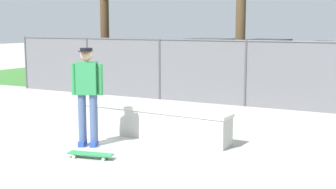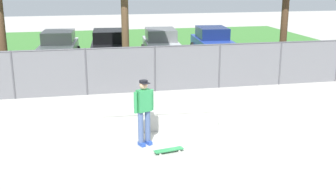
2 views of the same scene
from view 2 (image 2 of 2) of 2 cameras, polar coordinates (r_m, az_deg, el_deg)
name	(u,v)px [view 2 (image 2 of 2)]	position (r m, az deg, el deg)	size (l,w,h in m)	color
ground_plane	(185,135)	(12.56, 2.25, -5.42)	(80.00, 80.00, 0.00)	#ADAAA3
grass_strip	(127,49)	(27.17, -5.57, 6.11)	(28.26, 20.00, 0.02)	#3D7A33
concrete_ledge	(161,119)	(12.89, -0.97, -3.37)	(3.55, 0.72, 0.62)	#B7B5AD
skateboarder	(144,109)	(11.50, -3.26, -2.00)	(0.56, 0.39, 1.84)	#2647A5
skateboard	(169,150)	(11.31, 0.09, -7.49)	(0.82, 0.35, 0.09)	#2D8C4C
chainlink_fence	(155,67)	(16.96, -1.77, 3.74)	(16.33, 0.07, 1.85)	#4C4C51
car_white	(59,46)	(23.72, -14.50, 6.30)	(2.26, 4.33, 1.66)	silver
car_black	(109,45)	(23.54, -8.02, 6.58)	(2.26, 4.33, 1.66)	black
car_silver	(161,44)	(23.86, -0.95, 6.85)	(2.26, 4.33, 1.66)	#B7BABF
car_blue	(212,42)	(24.74, 6.00, 7.09)	(2.26, 4.33, 1.66)	#233D9E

